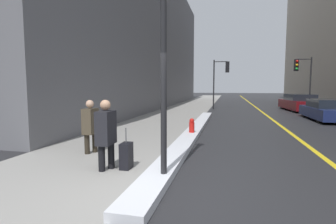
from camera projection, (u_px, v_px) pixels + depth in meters
ground_plane at (139, 192)px, 4.66m from camera, size 160.00×160.00×0.00m
sidewalk_slab at (180, 112)px, 19.66m from camera, size 4.00×80.00×0.01m
road_centre_stripe at (264, 114)px, 18.32m from camera, size 0.16×80.00×0.00m
snow_bank_curb at (193, 132)px, 10.46m from camera, size 0.58×14.35×0.17m
building_facade_left at (138, 38)px, 25.00m from camera, size 6.00×36.00×13.07m
lamp_post at (164, 10)px, 4.86m from camera, size 0.28×0.28×5.57m
traffic_light_near at (222, 74)px, 21.89m from camera, size 1.31×0.39×4.12m
traffic_light_far at (302, 72)px, 20.17m from camera, size 1.31×0.41×4.14m
pedestrian_in_glasses at (106, 132)px, 5.81m from camera, size 0.31×0.73×1.58m
pedestrian_with_shoulder_bag at (91, 124)px, 7.31m from camera, size 0.30×0.70×1.50m
parked_car_navy at (327, 110)px, 14.58m from camera, size 1.83×4.39×1.19m
parked_car_maroon at (299, 103)px, 20.53m from camera, size 2.25×4.94×1.31m
rolling_suitcase at (126, 156)px, 5.94m from camera, size 0.23×0.37×0.95m
fire_hydrant at (192, 128)px, 9.79m from camera, size 0.20×0.20×0.70m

